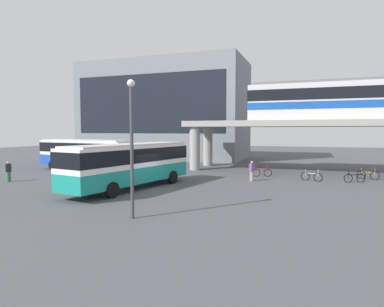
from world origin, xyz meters
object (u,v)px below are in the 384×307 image
at_px(station_building, 164,111).
at_px(bicycle_silver, 312,177).
at_px(bus_secondary, 85,152).
at_px(pedestrian_waiting_near_stop, 252,172).
at_px(bicycle_black, 355,178).
at_px(train, 360,99).
at_px(bicycle_red, 262,173).
at_px(bicycle_orange, 368,175).
at_px(pedestrian_near_building, 8,172).
at_px(bus_main, 130,161).

distance_m(station_building, bicycle_silver, 28.67).
distance_m(bus_secondary, pedestrian_waiting_near_stop, 17.42).
height_order(station_building, bicycle_black, station_building).
relative_size(train, bicycle_black, 12.68).
bearing_deg(bicycle_black, pedestrian_waiting_near_stop, -165.63).
relative_size(station_building, train, 1.16).
bearing_deg(bus_secondary, station_building, 88.11).
relative_size(bicycle_red, bicycle_silver, 1.00).
height_order(station_building, bicycle_orange, station_building).
distance_m(bicycle_black, pedestrian_waiting_near_stop, 8.17).
height_order(station_building, bicycle_silver, station_building).
xyz_separation_m(bus_secondary, pedestrian_near_building, (-1.20, -8.26, -1.21)).
xyz_separation_m(station_building, pedestrian_near_building, (-1.81, -26.58, -6.37)).
height_order(bicycle_orange, pedestrian_near_building, pedestrian_near_building).
distance_m(bicycle_orange, pedestrian_waiting_near_stop, 10.16).
xyz_separation_m(bicycle_silver, pedestrian_near_building, (-23.20, -8.74, 0.42)).
xyz_separation_m(train, bicycle_black, (-0.95, -6.15, -6.76)).
height_order(train, pedestrian_waiting_near_stop, train).
relative_size(bicycle_silver, bicycle_orange, 0.99).
bearing_deg(bus_secondary, pedestrian_near_building, -98.30).
relative_size(station_building, bus_main, 2.16).
distance_m(bicycle_orange, pedestrian_near_building, 29.98).
height_order(bus_secondary, bicycle_red, bus_secondary).
bearing_deg(station_building, bicycle_silver, -39.85).
bearing_deg(bus_secondary, bicycle_silver, 1.24).
xyz_separation_m(bicycle_silver, pedestrian_waiting_near_stop, (-4.65, -1.65, 0.42)).
xyz_separation_m(bicycle_red, bicycle_black, (7.48, -0.96, 0.00)).
distance_m(bus_secondary, bicycle_silver, 22.06).
bearing_deg(bus_secondary, bicycle_black, 1.92).
bearing_deg(train, pedestrian_waiting_near_stop, -137.29).
distance_m(station_building, bicycle_black, 30.96).
height_order(bus_main, bicycle_red, bus_main).
bearing_deg(pedestrian_waiting_near_stop, bicycle_orange, 25.20).
xyz_separation_m(bicycle_silver, bicycle_black, (3.25, 0.37, 0.00)).
xyz_separation_m(station_building, bicycle_black, (24.63, -17.48, -6.79)).
relative_size(station_building, bicycle_red, 14.26).
bearing_deg(bus_secondary, bicycle_red, 5.82).
bearing_deg(bus_main, bus_secondary, 141.38).
bearing_deg(pedestrian_near_building, bus_main, 2.14).
xyz_separation_m(train, bicycle_silver, (-4.20, -6.52, -6.76)).
bearing_deg(bicycle_orange, train, 94.87).
bearing_deg(bus_main, bicycle_orange, 33.37).
relative_size(station_building, bus_secondary, 2.16).
distance_m(bus_main, bicycle_black, 17.77).
bearing_deg(bus_main, pedestrian_waiting_near_stop, 41.62).
height_order(bicycle_red, bicycle_black, same).
distance_m(bus_main, pedestrian_waiting_near_stop, 10.12).
xyz_separation_m(pedestrian_near_building, pedestrian_waiting_near_stop, (18.54, 7.08, -0.00)).
distance_m(bus_main, bus_secondary, 12.58).
relative_size(bus_secondary, bicycle_red, 6.60).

